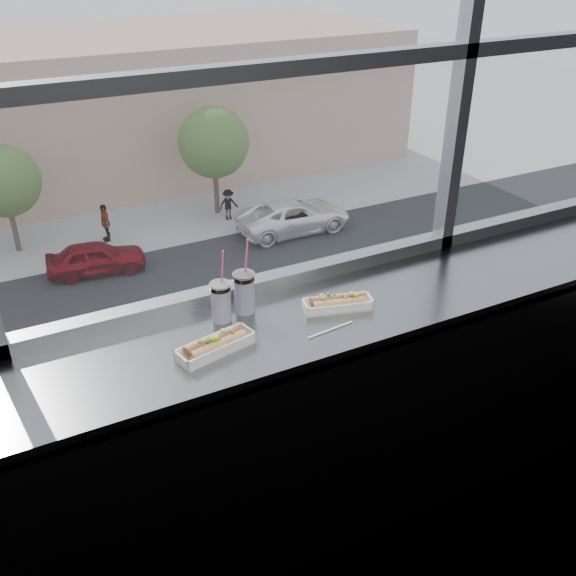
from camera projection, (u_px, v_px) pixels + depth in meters
name	position (u px, v px, depth m)	size (l,w,h in m)	color
wall_back_lower	(257.00, 394.00, 2.98)	(6.00, 6.00, 0.00)	black
counter	(283.00, 329.00, 2.51)	(6.00, 0.55, 0.06)	gray
counter_fascia	(312.00, 469.00, 2.57)	(6.00, 0.04, 1.04)	gray
hotdog_tray_left	(216.00, 344.00, 2.32)	(0.31, 0.16, 0.07)	white
hotdog_tray_right	(338.00, 303.00, 2.58)	(0.29, 0.16, 0.07)	white
soda_cup_left	(221.00, 300.00, 2.47)	(0.08, 0.08, 0.31)	white
soda_cup_right	(244.00, 290.00, 2.53)	(0.09, 0.09, 0.32)	white
loose_straw	(330.00, 330.00, 2.45)	(0.01, 0.01, 0.21)	white
wrapper	(201.00, 345.00, 2.34)	(0.09, 0.07, 0.02)	silver
street_asphalt	(41.00, 335.00, 24.13)	(80.00, 10.00, 0.06)	black
far_sidewalk	(14.00, 252.00, 30.33)	(80.00, 6.00, 0.04)	#9A9A9A
car_near_d	(272.00, 312.00, 23.62)	(5.93, 2.47, 1.98)	white
car_near_e	(390.00, 281.00, 25.73)	(5.89, 2.46, 1.96)	#1F3EB4
car_far_c	(294.00, 211.00, 31.80)	(6.37, 2.66, 2.12)	white
car_far_b	(95.00, 253.00, 27.95)	(5.77, 2.40, 1.92)	#740109
pedestrian_c	(105.00, 219.00, 30.84)	(0.99, 0.74, 2.23)	#66605B
pedestrian_d	(228.00, 202.00, 33.15)	(0.87, 0.65, 1.96)	#66605B
tree_center	(4.00, 182.00, 28.72)	(3.27, 3.27, 5.11)	#47382B
tree_right	(214.00, 143.00, 32.55)	(3.64, 3.64, 5.69)	#47382B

